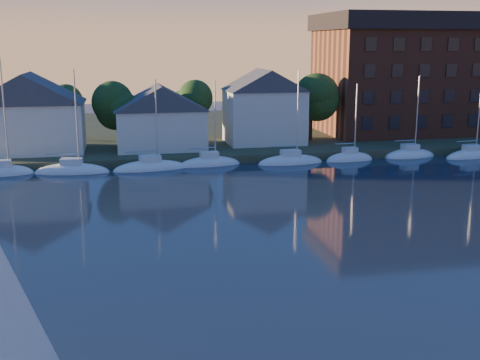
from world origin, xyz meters
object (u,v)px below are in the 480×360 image
object	(u,v)px
clubhouse_west	(28,112)
clubhouse_centre	(160,116)
condo_block	(422,73)
clubhouse_east	(264,106)

from	to	relation	value
clubhouse_west	clubhouse_centre	distance (m)	16.05
clubhouse_centre	condo_block	xyz separation A→B (m)	(40.00, 7.95, 4.66)
clubhouse_west	clubhouse_east	bearing A→B (deg)	1.91
clubhouse_west	clubhouse_east	xyz separation A→B (m)	(30.00, 1.00, 0.07)
clubhouse_west	clubhouse_centre	world-z (taller)	clubhouse_west
clubhouse_centre	clubhouse_west	bearing A→B (deg)	176.42
clubhouse_east	condo_block	distance (m)	26.94
clubhouse_west	condo_block	world-z (taller)	condo_block
condo_block	clubhouse_west	bearing A→B (deg)	-172.93
clubhouse_centre	clubhouse_east	world-z (taller)	clubhouse_east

